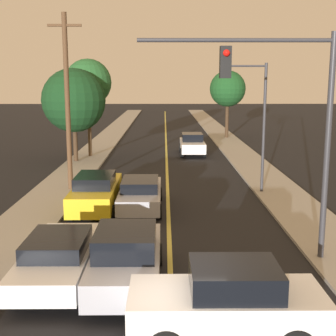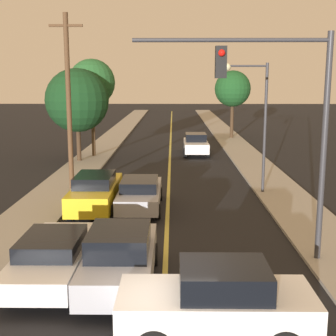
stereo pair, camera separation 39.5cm
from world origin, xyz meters
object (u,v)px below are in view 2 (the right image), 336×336
at_px(car_near_lane_front, 120,257).
at_px(traffic_signal_mast, 282,107).
at_px(utility_pole_left, 69,100).
at_px(tree_right_near, 233,89).
at_px(car_near_lane_second, 140,193).
at_px(tree_left_far, 77,100).
at_px(car_far_oncoming, 196,144).
at_px(car_crossing_right, 217,304).
at_px(car_outer_lane_second, 96,191).
at_px(car_outer_lane_front, 54,255).
at_px(tree_left_near, 92,83).
at_px(streetlamp_right, 254,108).

xyz_separation_m(car_near_lane_front, traffic_signal_mast, (4.56, 1.77, 3.89)).
relative_size(utility_pole_left, tree_right_near, 1.36).
bearing_deg(traffic_signal_mast, car_near_lane_front, -158.76).
bearing_deg(car_near_lane_second, tree_right_near, 74.19).
height_order(car_near_lane_second, traffic_signal_mast, traffic_signal_mast).
height_order(car_near_lane_front, tree_left_far, tree_left_far).
height_order(car_far_oncoming, utility_pole_left, utility_pole_left).
bearing_deg(car_near_lane_second, utility_pole_left, 137.26).
xyz_separation_m(car_near_lane_front, car_crossing_right, (2.35, -2.78, 0.07)).
bearing_deg(car_far_oncoming, car_outer_lane_second, 71.73).
bearing_deg(car_outer_lane_second, utility_pole_left, 116.72).
relative_size(car_outer_lane_front, tree_left_near, 0.69).
xyz_separation_m(car_outer_lane_front, tree_left_near, (-2.41, 21.00, 4.55)).
height_order(car_near_lane_front, traffic_signal_mast, traffic_signal_mast).
relative_size(car_near_lane_front, streetlamp_right, 0.74).
xyz_separation_m(car_outer_lane_front, streetlamp_right, (7.11, 10.09, 3.44)).
xyz_separation_m(traffic_signal_mast, tree_left_far, (-9.49, 17.46, -0.56)).
bearing_deg(car_near_lane_second, car_outer_lane_front, -104.42).
height_order(car_near_lane_second, car_outer_lane_front, car_near_lane_second).
distance_m(car_near_lane_front, utility_pole_left, 12.16).
xyz_separation_m(car_far_oncoming, tree_right_near, (3.83, 9.59, 3.84)).
height_order(car_crossing_right, streetlamp_right, streetlamp_right).
relative_size(car_near_lane_front, car_outer_lane_front, 0.97).
bearing_deg(tree_right_near, car_crossing_right, -97.49).
distance_m(car_far_oncoming, car_crossing_right, 25.30).
bearing_deg(tree_left_near, car_near_lane_front, -78.65).
height_order(car_near_lane_second, tree_left_near, tree_left_near).
xyz_separation_m(car_near_lane_second, tree_left_near, (-4.28, 13.71, 4.57)).
height_order(car_near_lane_second, car_outer_lane_second, car_outer_lane_second).
height_order(car_near_lane_front, streetlamp_right, streetlamp_right).
distance_m(car_crossing_right, streetlamp_right, 13.90).
relative_size(car_near_lane_front, car_crossing_right, 1.11).
relative_size(car_near_lane_front, car_outer_lane_second, 0.91).
bearing_deg(car_near_lane_front, utility_pole_left, 108.44).
bearing_deg(traffic_signal_mast, utility_pole_left, 131.75).
bearing_deg(car_near_lane_second, car_near_lane_front, -90.00).
bearing_deg(car_near_lane_second, car_crossing_right, -77.24).
relative_size(car_outer_lane_front, car_crossing_right, 1.15).
height_order(car_outer_lane_second, tree_right_near, tree_right_near).
distance_m(car_outer_lane_front, tree_right_near, 33.21).
relative_size(car_far_oncoming, tree_right_near, 0.69).
bearing_deg(utility_pole_left, car_near_lane_second, -42.74).
xyz_separation_m(tree_left_far, tree_right_near, (11.86, 12.86, 0.50)).
xyz_separation_m(car_crossing_right, traffic_signal_mast, (2.21, 4.55, 3.82)).
bearing_deg(tree_left_far, utility_pole_left, -81.28).
bearing_deg(car_outer_lane_second, tree_right_near, 70.35).
bearing_deg(car_near_lane_second, tree_left_far, 112.96).
bearing_deg(streetlamp_right, car_outer_lane_front, -125.17).
relative_size(car_near_lane_front, car_near_lane_second, 0.97).
xyz_separation_m(car_far_oncoming, utility_pole_left, (-6.77, -11.52, 3.72)).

